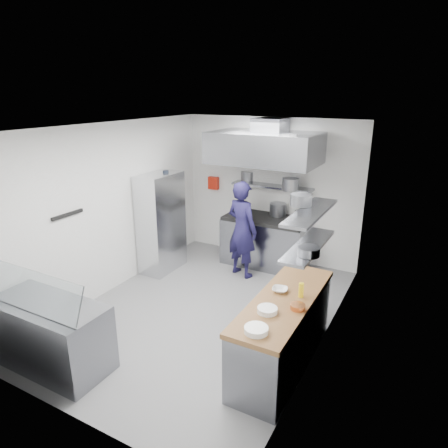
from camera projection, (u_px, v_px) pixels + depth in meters
The scene contains 36 objects.
floor at pixel (206, 311), 6.22m from camera, with size 5.00×5.00×0.00m, color slate.
ceiling at pixel (203, 127), 5.34m from camera, with size 5.00×5.00×0.00m, color silver.
wall_back at pixel (270, 190), 7.87m from camera, with size 3.60×0.02×2.80m, color white.
wall_front at pixel (65, 301), 3.70m from camera, with size 3.60×0.02×2.80m, color white.
wall_left at pixel (111, 209), 6.60m from camera, with size 5.00×0.02×2.80m, color white.
wall_right at pixel (328, 248), 4.97m from camera, with size 5.00×0.02×2.80m, color white.
gas_range at pixel (265, 242), 7.79m from camera, with size 1.60×0.80×0.90m, color gray.
cooktop at pixel (266, 219), 7.64m from camera, with size 1.57×0.78×0.06m, color black.
stock_pot_left at pixel (240, 209), 7.82m from camera, with size 0.29×0.29×0.20m, color slate.
stock_pot_mid at pixel (278, 209), 7.72m from camera, with size 0.32×0.32×0.24m, color slate.
stock_pot_right at pixel (301, 215), 7.52m from camera, with size 0.25×0.25×0.16m, color slate.
over_range_shelf at pixel (272, 186), 7.65m from camera, with size 1.60×0.30×0.04m, color gray.
shelf_pot_a at pixel (248, 176), 8.07m from camera, with size 0.29×0.29×0.18m, color slate.
shelf_pot_b at pixel (290, 184), 7.23m from camera, with size 0.30×0.30×0.22m, color slate.
extractor_hood at pixel (265, 148), 7.06m from camera, with size 1.90×1.15×0.55m, color gray.
hood_duct at pixel (270, 125), 7.12m from camera, with size 0.55×0.55×0.24m, color slate.
red_firebox at pixel (214, 183), 8.38m from camera, with size 0.22×0.10×0.26m, color red.
chef at pixel (242, 229), 7.18m from camera, with size 0.65×0.42×1.78m, color #161339.
wire_rack at pixel (161, 223), 7.43m from camera, with size 0.50×0.90×1.85m, color silver.
rack_bin_a at pixel (160, 230), 7.43m from camera, with size 0.17×0.21×0.19m, color white.
rack_bin_b at pixel (170, 200), 7.56m from camera, with size 0.14×0.18×0.16m, color yellow.
rack_jar at pixel (166, 175), 7.25m from camera, with size 0.11×0.11×0.18m, color black.
knife_strip at pixel (67, 215), 5.79m from camera, with size 0.04×0.55×0.05m, color black.
prep_counter_base at pixel (283, 333), 4.92m from camera, with size 0.62×2.00×0.84m, color gray.
prep_counter_top at pixel (285, 300), 4.78m from camera, with size 0.65×2.04×0.06m, color brown.
plate_stack_a at pixel (256, 330), 4.09m from camera, with size 0.25×0.25×0.06m, color white.
plate_stack_b at pixel (267, 310), 4.45m from camera, with size 0.23×0.23×0.06m, color white.
copper_pan at pixel (298, 307), 4.52m from camera, with size 0.17×0.17×0.06m, color #CE723A.
squeeze_bottle at pixel (301, 290), 4.77m from camera, with size 0.06×0.06×0.18m, color yellow.
mixing_bowl at pixel (280, 290), 4.92m from camera, with size 0.19×0.19×0.05m, color white.
wall_shelf_lower at pixel (309, 246), 4.76m from camera, with size 0.30×1.30×0.04m, color gray.
wall_shelf_upper at pixel (311, 212), 4.62m from camera, with size 0.30×1.30×0.04m, color gray.
shelf_pot_c at pixel (309, 251), 4.41m from camera, with size 0.25×0.25×0.10m, color slate.
shelf_pot_d at pixel (301, 200), 4.80m from camera, with size 0.26×0.26×0.14m, color slate.
display_case at pixel (51, 335), 4.88m from camera, with size 1.50×0.70×0.85m, color gray.
display_glass at pixel (34, 292), 4.57m from camera, with size 1.47×0.02×0.45m, color silver.
Camera 1 is at (2.87, -4.68, 3.25)m, focal length 32.00 mm.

